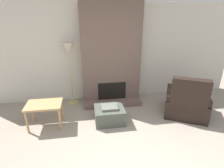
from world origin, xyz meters
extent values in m
cube|color=beige|center=(0.00, 3.00, 1.30)|extent=(7.31, 0.06, 2.60)
cube|color=brown|center=(0.00, 2.76, 1.30)|extent=(1.52, 0.42, 2.60)
cube|color=brown|center=(0.00, 2.39, 0.06)|extent=(1.52, 0.31, 0.12)
cube|color=black|center=(0.00, 2.54, 0.36)|extent=(0.75, 0.02, 0.47)
cube|color=#474C42|center=(-0.20, 1.66, 0.17)|extent=(0.65, 0.56, 0.34)
cube|color=#60665B|center=(-0.20, 1.66, 0.37)|extent=(0.36, 0.31, 0.05)
cube|color=black|center=(1.69, 1.73, 0.21)|extent=(1.26, 1.26, 0.43)
cube|color=black|center=(1.52, 1.40, 0.51)|extent=(0.78, 0.54, 1.02)
cube|color=black|center=(2.03, 1.55, 0.29)|extent=(0.53, 0.82, 0.57)
cube|color=black|center=(1.35, 1.91, 0.29)|extent=(0.53, 0.82, 0.57)
cube|color=tan|center=(-1.58, 1.72, 0.51)|extent=(0.73, 0.51, 0.04)
cylinder|color=tan|center=(-1.91, 1.51, 0.25)|extent=(0.04, 0.04, 0.49)
cylinder|color=tan|center=(-1.26, 1.51, 0.25)|extent=(0.04, 0.04, 0.49)
cylinder|color=tan|center=(-1.91, 1.94, 0.25)|extent=(0.04, 0.04, 0.49)
cylinder|color=tan|center=(-1.26, 1.94, 0.25)|extent=(0.04, 0.04, 0.49)
cylinder|color=tan|center=(-1.06, 2.70, 0.01)|extent=(0.29, 0.29, 0.02)
cylinder|color=tan|center=(-1.06, 2.70, 0.70)|extent=(0.03, 0.03, 1.36)
cone|color=beige|center=(-1.06, 2.70, 1.51)|extent=(0.30, 0.30, 0.27)
camera|label=1|loc=(-0.68, -1.71, 2.27)|focal=28.00mm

